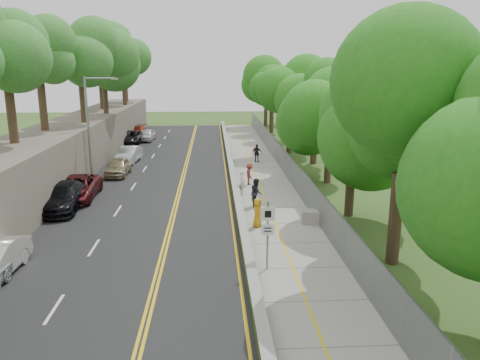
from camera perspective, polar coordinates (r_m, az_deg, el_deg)
The scene contains 24 objects.
ground at distance 23.71m, azimuth -0.07°, elevation -7.94°, with size 140.00×140.00×0.00m, color #33511E.
road at distance 38.23m, azimuth -9.49°, elevation 0.37°, with size 11.20×66.00×0.04m, color black.
sidewalk at distance 38.20m, azimuth 2.45°, elevation 0.54°, with size 4.20×66.00×0.05m, color gray.
jersey_barrier at distance 37.97m, azimuth -1.00°, elevation 0.90°, with size 0.42×66.00×0.60m, color #6EC423.
rock_embankment at distance 39.54m, azimuth -21.37°, elevation 2.98°, with size 5.00×66.00×4.00m, color #595147.
chainlink_fence at distance 38.25m, azimuth 5.60°, elevation 2.01°, with size 0.04×66.00×2.00m, color slate.
trees_embankment at distance 38.84m, azimuth -21.77°, elevation 15.40°, with size 6.40×66.00×13.00m, color #3F8932, non-canonical shape.
trees_fenceside at distance 37.94m, azimuth 9.39°, elevation 10.94°, with size 7.00×66.00×14.00m, color #2E821E, non-canonical shape.
streetlight at distance 37.37m, azimuth -17.72°, elevation 6.80°, with size 2.52×0.22×8.00m.
signpost at distance 20.29m, azimuth 3.40°, elevation -5.86°, with size 0.62×0.09×3.10m.
construction_barrel at distance 46.79m, azimuth 1.92°, elevation 3.55°, with size 0.49×0.49×0.81m, color red.
concrete_block at distance 26.93m, azimuth 8.76°, elevation -4.46°, with size 1.10×0.82×0.73m, color gray.
car_2 at distance 33.15m, azimuth -19.32°, elevation -0.91°, with size 2.55×5.52×1.53m, color maroon.
car_3 at distance 31.06m, azimuth -20.75°, elevation -1.93°, with size 2.24×5.52×1.60m, color black.
car_4 at distance 39.36m, azimuth -14.63°, elevation 1.57°, with size 1.65×4.11×1.40m, color tan.
car_5 at distance 44.31m, azimuth -13.38°, elevation 3.02°, with size 1.55×4.44×1.46m, color silver.
car_6 at distance 55.17m, azimuth -13.13°, elevation 5.09°, with size 2.39×5.19×1.44m, color black.
car_7 at distance 60.12m, azimuth -12.33°, elevation 5.78°, with size 1.88×4.62×1.34m, color maroon.
car_8 at distance 56.82m, azimuth -11.29°, elevation 5.39°, with size 1.61×4.00×1.36m, color silver.
painter_0 at distance 25.94m, azimuth 2.15°, elevation -3.99°, with size 0.79×0.52×1.62m, color orange.
painter_1 at distance 32.55m, azimuth 0.28°, elevation -0.25°, with size 0.60×0.40×1.65m, color white.
painter_2 at distance 29.62m, azimuth 2.01°, elevation -1.52°, with size 0.88×0.69×1.81m, color black.
painter_3 at distance 35.00m, azimuth 1.17°, elevation 0.73°, with size 1.05×0.60×1.62m, color maroon.
person_far at distance 43.29m, azimuth 2.08°, elevation 3.28°, with size 0.97×0.41×1.66m, color black.
Camera 1 is at (-1.27, -21.98, 8.79)m, focal length 35.00 mm.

